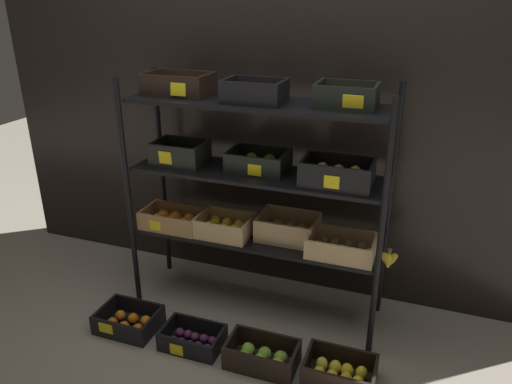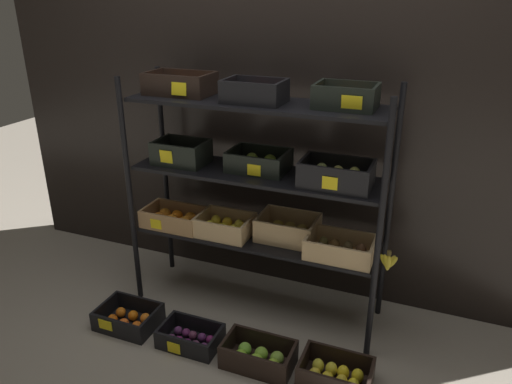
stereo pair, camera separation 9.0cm
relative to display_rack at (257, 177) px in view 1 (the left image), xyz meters
The scene contains 7 objects.
ground_plane 0.86m from the display_rack, 153.23° to the left, with size 10.00×10.00×0.00m, color gray.
storefront_wall 0.59m from the display_rack, 91.44° to the left, with size 3.85×0.12×2.57m, color black.
display_rack is the anchor object (origin of this frame).
crate_ground_tangerine 1.13m from the display_rack, 143.27° to the right, with size 0.34×0.26×0.12m.
crate_ground_plum 0.97m from the display_rack, 113.42° to the right, with size 0.33×0.22×0.11m.
crate_ground_apple_green 0.96m from the display_rack, 67.52° to the right, with size 0.37×0.21×0.14m.
crate_ground_lemon 1.11m from the display_rack, 37.59° to the right, with size 0.35×0.23×0.13m.
Camera 1 is at (0.86, -2.39, 1.82)m, focal length 34.05 mm.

